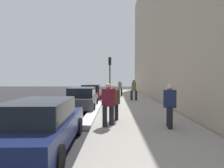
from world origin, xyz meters
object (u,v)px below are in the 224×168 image
Objects in this scene: pedestrian_olive_coat at (134,89)px; traffic_light_pole at (110,71)px; rolling_suitcase at (119,94)px; parked_car_charcoal at (82,99)px; parked_car_navy at (42,125)px; parked_car_maroon at (92,92)px; pedestrian_burgundy_coat at (108,103)px; pedestrian_grey_coat at (120,88)px; pedestrian_brown_coat at (114,102)px; pedestrian_navy_coat at (170,105)px.

traffic_light_pole is (0.64, 2.16, 1.69)m from pedestrian_olive_coat.
pedestrian_olive_coat is 3.42m from rolling_suitcase.
parked_car_charcoal is 4.42× the size of rolling_suitcase.
parked_car_navy is 0.99× the size of parked_car_maroon.
parked_car_charcoal is 2.34× the size of pedestrian_burgundy_coat.
traffic_light_pole is (4.59, -1.74, 2.06)m from parked_car_charcoal.
pedestrian_olive_coat reaches higher than pedestrian_grey_coat.
pedestrian_brown_coat is 1.78× the size of rolling_suitcase.
traffic_light_pole is 4.13× the size of rolling_suitcase.
pedestrian_olive_coat reaches higher than pedestrian_brown_coat.
parked_car_navy is at bearing 113.86° from pedestrian_navy_coat.
pedestrian_grey_coat is at bearing -10.94° from parked_car_navy.
pedestrian_grey_coat is 1.03× the size of pedestrian_brown_coat.
pedestrian_navy_coat is (-12.33, -1.63, 0.01)m from pedestrian_grey_coat.
parked_car_navy is 2.44× the size of pedestrian_olive_coat.
pedestrian_olive_coat is at bearing -107.51° from parked_car_maroon.
parked_car_maroon is 2.58× the size of pedestrian_navy_coat.
pedestrian_burgundy_coat reaches higher than pedestrian_grey_coat.
pedestrian_burgundy_coat is 0.46× the size of traffic_light_pole.
pedestrian_grey_coat is at bearing -4.02° from pedestrian_burgundy_coat.
parked_car_charcoal is 2.39× the size of pedestrian_navy_coat.
parked_car_maroon is 2.79m from traffic_light_pole.
pedestrian_navy_coat reaches higher than parked_car_maroon.
parked_car_navy is at bearing 138.67° from pedestrian_burgundy_coat.
pedestrian_brown_coat is at bearing 176.96° from pedestrian_grey_coat.
parked_car_charcoal is 1.07× the size of traffic_light_pole.
pedestrian_burgundy_coat is at bearing 166.90° from pedestrian_olive_coat.
pedestrian_brown_coat is 7.89m from pedestrian_olive_coat.
parked_car_charcoal is 4.33m from pedestrian_brown_coat.
parked_car_charcoal is (6.81, -0.00, -0.00)m from parked_car_navy.
pedestrian_olive_coat is at bearing 3.16° from pedestrian_navy_coat.
pedestrian_olive_coat is (10.76, -3.91, 0.37)m from parked_car_navy.
parked_car_charcoal is at bearing -179.52° from parked_car_maroon.
rolling_suitcase is (3.09, 1.29, -0.68)m from pedestrian_olive_coat.
rolling_suitcase is (2.45, -0.86, -2.37)m from traffic_light_pole.
parked_car_maroon is at bearing 23.77° from pedestrian_navy_coat.
pedestrian_navy_coat is 1.85× the size of rolling_suitcase.
parked_car_navy is 12.00m from parked_car_maroon.
pedestrian_grey_coat is 0.99× the size of pedestrian_navy_coat.
parked_car_charcoal is at bearing 135.33° from pedestrian_olive_coat.
parked_car_maroon is 2.53× the size of pedestrian_burgundy_coat.
traffic_light_pole is at bearing 160.60° from pedestrian_grey_coat.
pedestrian_olive_coat reaches higher than rolling_suitcase.
parked_car_maroon is at bearing 0.19° from parked_car_navy.
traffic_light_pole is at bearing -108.57° from parked_car_maroon.
pedestrian_navy_coat is at bearing -164.38° from traffic_light_pole.
traffic_light_pole reaches higher than pedestrian_navy_coat.
pedestrian_grey_coat reaches higher than rolling_suitcase.
pedestrian_brown_coat is (0.90, -0.26, -0.05)m from pedestrian_burgundy_coat.
pedestrian_olive_coat is 0.47× the size of traffic_light_pole.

